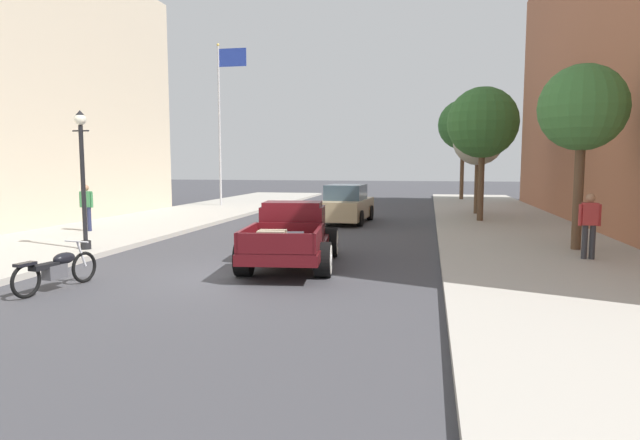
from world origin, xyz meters
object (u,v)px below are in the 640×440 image
car_background_tan (346,205)px  flagpole (223,107)px  pedestrian_sidewalk_right (589,222)px  motorcycle_parked (57,268)px  street_tree_second (483,123)px  pedestrian_sidewalk_left (86,205)px  street_lamp_near (82,169)px  street_tree_third (478,140)px  street_tree_farthest (463,125)px  hotrod_truck_maroon (293,234)px  street_tree_nearest (582,109)px

car_background_tan → flagpole: size_ratio=0.48×
pedestrian_sidewalk_right → motorcycle_parked: bearing=-155.8°
flagpole → street_tree_second: flagpole is taller
pedestrian_sidewalk_right → pedestrian_sidewalk_left: bearing=170.8°
pedestrian_sidewalk_left → street_lamp_near: (2.52, -3.69, 1.30)m
pedestrian_sidewalk_left → street_tree_second: (14.07, 6.49, 3.14)m
street_lamp_near → pedestrian_sidewalk_left: bearing=124.3°
street_tree_third → street_tree_farthest: size_ratio=0.71×
pedestrian_sidewalk_right → street_tree_farthest: street_tree_farthest is taller
pedestrian_sidewalk_right → flagpole: flagpole is taller
street_tree_second → flagpole: bearing=156.8°
car_background_tan → street_lamp_near: street_lamp_near is taller
motorcycle_parked → hotrod_truck_maroon: bearing=43.6°
pedestrian_sidewalk_left → hotrod_truck_maroon: bearing=-24.4°
motorcycle_parked → car_background_tan: bearing=74.2°
pedestrian_sidewalk_left → street_tree_second: bearing=24.8°
car_background_tan → pedestrian_sidewalk_left: 10.31m
pedestrian_sidewalk_left → pedestrian_sidewalk_right: same height
hotrod_truck_maroon → street_tree_nearest: 8.64m
street_tree_third → street_tree_farthest: street_tree_farthest is taller
pedestrian_sidewalk_right → street_tree_second: bearing=101.3°
street_lamp_near → pedestrian_sidewalk_right: bearing=4.7°
motorcycle_parked → street_lamp_near: street_lamp_near is taller
hotrod_truck_maroon → street_tree_farthest: size_ratio=0.76×
motorcycle_parked → street_tree_nearest: street_tree_nearest is taller
motorcycle_parked → pedestrian_sidewalk_right: (11.28, 5.06, 0.64)m
pedestrian_sidewalk_left → pedestrian_sidewalk_right: 16.10m
street_lamp_near → street_tree_farthest: street_tree_farthest is taller
street_tree_third → street_tree_nearest: bearing=-80.6°
hotrod_truck_maroon → street_tree_farthest: street_tree_farthest is taller
street_tree_farthest → car_background_tan: bearing=-110.9°
motorcycle_parked → street_tree_second: (9.46, 14.13, 3.79)m
hotrod_truck_maroon → pedestrian_sidewalk_right: (7.33, 1.31, 0.33)m
pedestrian_sidewalk_right → street_tree_second: 9.77m
car_background_tan → street_lamp_near: bearing=-121.8°
street_lamp_near → street_tree_nearest: 13.86m
motorcycle_parked → street_tree_farthest: size_ratio=0.32×
street_tree_nearest → street_tree_third: street_tree_nearest is taller
hotrod_truck_maroon → street_tree_nearest: (7.45, 2.92, 3.28)m
flagpole → street_tree_second: (13.75, -5.90, -1.54)m
hotrod_truck_maroon → pedestrian_sidewalk_right: size_ratio=3.07×
pedestrian_sidewalk_right → street_tree_farthest: bearing=94.4°
car_background_tan → street_tree_farthest: bearing=69.1°
street_tree_nearest → street_tree_farthest: 21.75m
pedestrian_sidewalk_left → street_tree_farthest: street_tree_farthest is taller
pedestrian_sidewalk_right → street_tree_farthest: (-1.79, 23.25, 4.05)m
car_background_tan → street_tree_farthest: 16.41m
street_tree_farthest → motorcycle_parked: bearing=-108.5°
street_tree_third → street_tree_farthest: (-0.10, 10.80, 1.48)m
flagpole → street_tree_third: flagpole is taller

